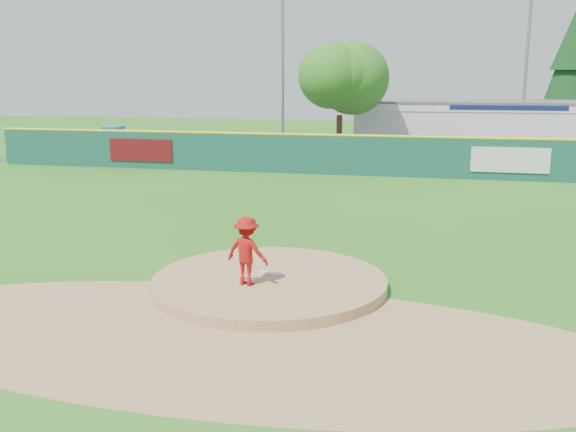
% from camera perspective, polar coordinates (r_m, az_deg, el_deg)
% --- Properties ---
extents(ground, '(120.00, 120.00, 0.00)m').
position_cam_1_polar(ground, '(15.14, -1.68, -6.38)').
color(ground, '#286B19').
rests_on(ground, ground).
extents(pitchers_mound, '(5.50, 5.50, 0.50)m').
position_cam_1_polar(pitchers_mound, '(15.14, -1.68, -6.38)').
color(pitchers_mound, '#9E774C').
rests_on(pitchers_mound, ground).
extents(pitching_rubber, '(0.60, 0.15, 0.04)m').
position_cam_1_polar(pitching_rubber, '(15.33, -1.41, -5.08)').
color(pitching_rubber, white).
rests_on(pitching_rubber, pitchers_mound).
extents(infield_dirt_arc, '(15.40, 15.40, 0.01)m').
position_cam_1_polar(infield_dirt_arc, '(12.44, -5.17, -10.64)').
color(infield_dirt_arc, '#9E774C').
rests_on(infield_dirt_arc, ground).
extents(parking_lot, '(44.00, 16.00, 0.02)m').
position_cam_1_polar(parking_lot, '(41.33, 7.69, 5.41)').
color(parking_lot, '#38383A').
rests_on(parking_lot, ground).
extents(pitcher, '(1.11, 0.80, 1.55)m').
position_cam_1_polar(pitcher, '(14.39, -3.67, -3.13)').
color(pitcher, '#A00E0D').
rests_on(pitcher, pitchers_mound).
extents(van, '(6.06, 4.46, 1.53)m').
position_cam_1_polar(van, '(38.16, 12.02, 5.87)').
color(van, silver).
rests_on(van, parking_lot).
extents(pool_building_grp, '(15.20, 8.20, 3.31)m').
position_cam_1_polar(pool_building_grp, '(46.06, 15.85, 7.82)').
color(pool_building_grp, silver).
rests_on(pool_building_grp, ground).
extents(fence_banners, '(22.52, 0.04, 1.20)m').
position_cam_1_polar(fence_banners, '(32.57, 2.31, 5.46)').
color(fence_banners, '#5B0D10').
rests_on(fence_banners, ground).
extents(playground_slide, '(1.15, 3.23, 1.78)m').
position_cam_1_polar(playground_slide, '(42.61, -15.29, 6.50)').
color(playground_slide, blue).
rests_on(playground_slide, ground).
extents(outfield_fence, '(40.00, 0.14, 2.07)m').
position_cam_1_polar(outfield_fence, '(32.31, 6.29, 5.50)').
color(outfield_fence, '#15453A').
rests_on(outfield_fence, ground).
extents(deciduous_tree, '(5.60, 5.60, 7.36)m').
position_cam_1_polar(deciduous_tree, '(39.29, 4.65, 11.78)').
color(deciduous_tree, '#382314').
rests_on(deciduous_tree, ground).
extents(conifer_tree, '(4.40, 4.40, 9.50)m').
position_cam_1_polar(conifer_tree, '(50.78, 23.96, 12.00)').
color(conifer_tree, '#382314').
rests_on(conifer_tree, ground).
extents(light_pole_left, '(1.75, 0.25, 11.00)m').
position_cam_1_polar(light_pole_left, '(42.02, -0.48, 13.88)').
color(light_pole_left, gray).
rests_on(light_pole_left, ground).
extents(light_pole_right, '(1.75, 0.25, 10.00)m').
position_cam_1_polar(light_pole_right, '(43.24, 20.41, 12.42)').
color(light_pole_right, gray).
rests_on(light_pole_right, ground).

